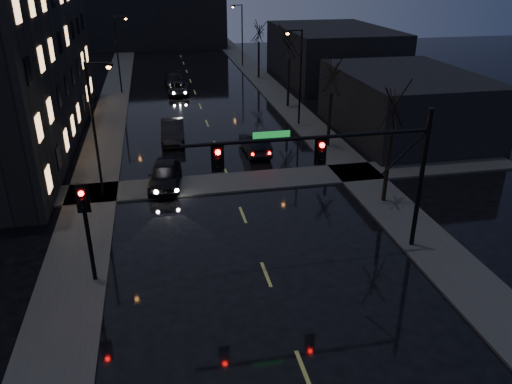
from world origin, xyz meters
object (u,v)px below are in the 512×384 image
oncoming_car_d (175,80)px  lead_car (255,143)px  oncoming_car_a (165,175)px  oncoming_car_c (178,88)px  oncoming_car_b (173,131)px

oncoming_car_d → lead_car: lead_car is taller
oncoming_car_a → oncoming_car_c: (2.27, 24.56, -0.15)m
oncoming_car_a → oncoming_car_d: size_ratio=0.93×
oncoming_car_a → oncoming_car_b: size_ratio=0.94×
oncoming_car_a → lead_car: bearing=43.2°
oncoming_car_c → oncoming_car_a: bearing=-93.1°
oncoming_car_b → oncoming_car_c: size_ratio=1.08×
oncoming_car_c → oncoming_car_d: bearing=95.0°
oncoming_car_a → oncoming_car_c: oncoming_car_a is taller
oncoming_car_c → oncoming_car_d: oncoming_car_d is taller
oncoming_car_a → oncoming_car_c: 24.67m
oncoming_car_b → lead_car: size_ratio=1.11×
oncoming_car_d → lead_car: bearing=-81.2°
oncoming_car_b → oncoming_car_c: bearing=87.7°
oncoming_car_a → lead_car: size_ratio=1.04×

